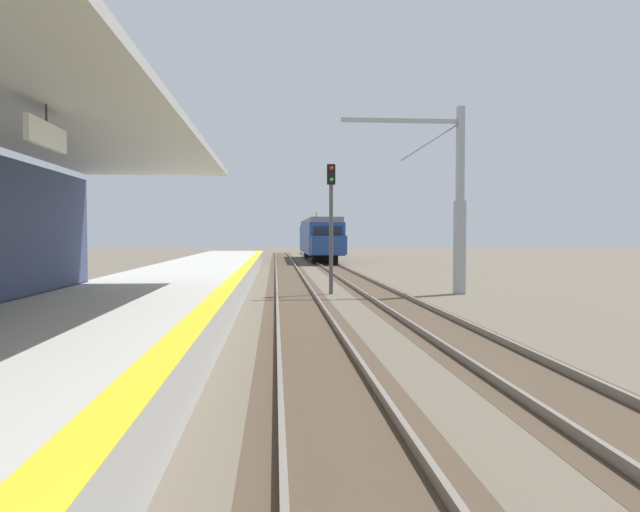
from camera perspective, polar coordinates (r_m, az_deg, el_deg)
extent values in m
cube|color=#B7B5AD|center=(15.67, -17.80, -5.06)|extent=(5.00, 80.00, 0.90)
cube|color=yellow|center=(15.26, -9.56, -3.47)|extent=(0.50, 80.00, 0.01)
cube|color=white|center=(9.45, -25.35, 10.72)|extent=(0.08, 1.40, 0.36)
cylinder|color=#333333|center=(9.51, -25.38, 12.59)|extent=(0.03, 0.03, 0.27)
cube|color=#4C3D2D|center=(19.29, -2.08, -4.98)|extent=(2.34, 120.00, 0.01)
cube|color=slate|center=(19.26, -4.22, -4.75)|extent=(0.08, 120.00, 0.15)
cube|color=slate|center=(19.32, 0.06, -4.73)|extent=(0.08, 120.00, 0.15)
cube|color=#4C3D2D|center=(19.72, 7.88, -4.84)|extent=(2.34, 120.00, 0.01)
cube|color=slate|center=(19.57, 5.81, -4.65)|extent=(0.08, 120.00, 0.15)
cube|color=slate|center=(19.88, 9.91, -4.57)|extent=(0.08, 120.00, 0.15)
cube|color=navy|center=(55.21, -0.10, 1.74)|extent=(2.90, 18.00, 2.70)
cube|color=slate|center=(55.23, -0.10, 3.37)|extent=(2.67, 18.00, 0.44)
cube|color=black|center=(46.22, 0.75, 2.19)|extent=(2.32, 0.06, 1.21)
cube|color=navy|center=(45.45, 0.84, 1.08)|extent=(2.78, 1.60, 1.49)
cube|color=black|center=(55.34, 1.41, 2.16)|extent=(0.04, 15.84, 0.86)
cylinder|color=#333333|center=(58.84, -0.37, 3.94)|extent=(0.06, 0.06, 0.90)
cube|color=black|center=(49.42, 0.42, -0.28)|extent=(2.17, 2.20, 0.72)
cube|color=black|center=(61.08, -0.52, 0.17)|extent=(2.17, 2.20, 0.72)
cylinder|color=#4C4C4C|center=(23.20, 1.10, 1.64)|extent=(0.16, 0.16, 4.40)
cube|color=black|center=(23.32, 1.10, 8.04)|extent=(0.32, 0.24, 0.80)
sphere|color=red|center=(23.21, 1.14, 8.62)|extent=(0.16, 0.16, 0.16)
sphere|color=green|center=(23.16, 1.14, 7.54)|extent=(0.16, 0.16, 0.16)
cube|color=#9EA3A8|center=(23.88, 13.59, 0.82)|extent=(0.40, 0.40, 3.75)
cube|color=#9EA3A8|center=(24.09, 13.67, 9.77)|extent=(0.28, 0.28, 3.75)
cube|color=#9EA3A8|center=(23.68, 8.02, 13.07)|extent=(4.80, 0.16, 0.16)
cylinder|color=#9EA3A8|center=(23.82, 10.88, 11.04)|extent=(2.47, 0.07, 1.60)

